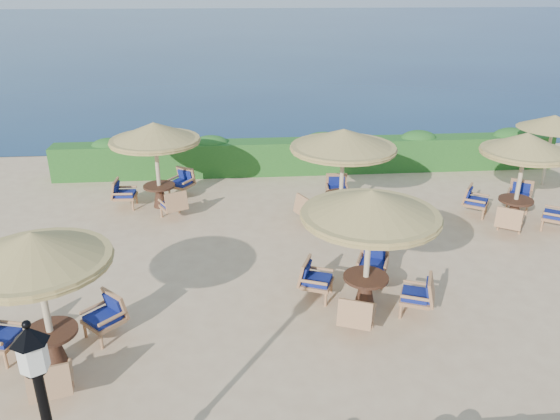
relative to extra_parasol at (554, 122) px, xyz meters
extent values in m
plane|color=#D5B487|center=(-7.80, -5.20, -2.17)|extent=(120.00, 120.00, 0.00)
plane|color=#0B2247|center=(-7.80, 64.80, -2.17)|extent=(160.00, 160.00, 0.00)
cube|color=#1C511A|center=(-7.80, 2.00, -1.57)|extent=(18.00, 0.90, 1.20)
cylinder|color=silver|center=(-12.60, -12.00, 0.81)|extent=(0.30, 0.30, 0.36)
cone|color=black|center=(-12.60, -12.00, 1.05)|extent=(0.40, 0.40, 0.18)
cylinder|color=beige|center=(0.00, 0.00, -1.07)|extent=(0.10, 0.10, 2.20)
cone|color=olive|center=(0.00, 0.00, 0.01)|extent=(2.30, 2.30, 0.45)
cylinder|color=beige|center=(-13.88, -8.29, -0.97)|extent=(0.12, 0.12, 2.40)
cone|color=olive|center=(-13.88, -8.29, 0.21)|extent=(2.55, 2.55, 0.55)
cylinder|color=olive|center=(-13.88, -8.29, -0.07)|extent=(2.50, 2.50, 0.14)
cylinder|color=#442618|center=(-13.88, -8.29, -1.49)|extent=(0.96, 0.96, 0.06)
cone|color=#442618|center=(-13.88, -8.29, -1.84)|extent=(0.44, 0.44, 0.64)
cylinder|color=beige|center=(-7.80, -6.87, -0.97)|extent=(0.12, 0.12, 2.40)
cone|color=olive|center=(-7.80, -6.87, 0.21)|extent=(2.87, 2.87, 0.55)
cylinder|color=olive|center=(-7.80, -6.87, -0.07)|extent=(2.81, 2.81, 0.14)
cylinder|color=#442618|center=(-7.80, -6.87, -1.49)|extent=(0.96, 0.96, 0.06)
cone|color=#442618|center=(-7.80, -6.87, -1.84)|extent=(0.44, 0.44, 0.64)
cylinder|color=beige|center=(-12.80, -0.88, -0.97)|extent=(0.12, 0.12, 2.40)
cone|color=olive|center=(-12.80, -0.88, 0.21)|extent=(2.68, 2.68, 0.55)
cylinder|color=olive|center=(-12.80, -0.88, -0.07)|extent=(2.63, 2.63, 0.14)
cylinder|color=#442618|center=(-12.80, -0.88, -1.49)|extent=(0.96, 0.96, 0.06)
cone|color=#442618|center=(-12.80, -0.88, -1.84)|extent=(0.44, 0.44, 0.64)
cylinder|color=beige|center=(-7.42, -2.10, -0.97)|extent=(0.12, 0.12, 2.40)
cone|color=olive|center=(-7.42, -2.10, 0.21)|extent=(3.04, 3.04, 0.55)
cylinder|color=olive|center=(-7.42, -2.10, -0.07)|extent=(2.98, 2.98, 0.14)
cylinder|color=#442618|center=(-7.42, -2.10, -1.49)|extent=(0.96, 0.96, 0.06)
cone|color=#442618|center=(-7.42, -2.10, -1.84)|extent=(0.44, 0.44, 0.64)
cylinder|color=beige|center=(-2.52, -2.94, -0.97)|extent=(0.12, 0.12, 2.40)
cone|color=olive|center=(-2.52, -2.94, 0.21)|extent=(2.42, 2.42, 0.55)
cylinder|color=olive|center=(-2.52, -2.94, -0.07)|extent=(2.37, 2.37, 0.14)
cylinder|color=#442618|center=(-2.52, -2.94, -1.49)|extent=(0.96, 0.96, 0.06)
cone|color=#442618|center=(-2.52, -2.94, -1.84)|extent=(0.44, 0.44, 0.64)
camera|label=1|loc=(-10.49, -16.72, 4.31)|focal=35.00mm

